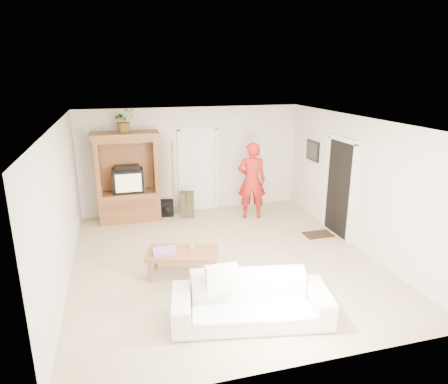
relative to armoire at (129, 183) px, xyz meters
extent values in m
plane|color=tan|center=(1.58, -2.66, -0.91)|extent=(6.00, 6.00, 0.00)
plane|color=white|center=(1.58, -2.66, 1.69)|extent=(6.00, 6.00, 0.00)
plane|color=silver|center=(1.58, 0.34, 0.39)|extent=(5.50, 0.00, 5.50)
plane|color=silver|center=(1.58, -5.66, 0.39)|extent=(5.50, 0.00, 5.50)
plane|color=silver|center=(-1.17, -2.66, 0.39)|extent=(0.00, 6.00, 6.00)
plane|color=silver|center=(4.33, -2.66, 0.39)|extent=(0.00, 6.00, 6.00)
cube|color=brown|center=(-0.02, -0.01, -0.56)|extent=(1.40, 0.60, 0.70)
cube|color=brown|center=(-0.67, -0.01, 0.39)|extent=(0.10, 0.60, 1.20)
cube|color=brown|center=(0.63, -0.01, 0.39)|extent=(0.10, 0.60, 1.20)
cube|color=brown|center=(-0.02, 0.26, 0.39)|extent=(1.40, 0.06, 1.20)
cube|color=brown|center=(-0.02, -0.01, 1.04)|extent=(1.40, 0.60, 0.10)
cube|color=brown|center=(-0.02, -0.01, 1.14)|extent=(1.52, 0.68, 0.10)
cube|color=brown|center=(0.96, -0.48, 0.39)|extent=(0.16, 0.67, 1.15)
cube|color=black|center=(-0.02, 0.02, 0.07)|extent=(0.70, 0.52, 0.55)
cube|color=tan|center=(-0.02, -0.25, 0.07)|extent=(0.58, 0.02, 0.42)
cube|color=black|center=(-0.02, -0.01, 0.38)|extent=(0.55, 0.35, 0.08)
cube|color=brown|center=(-0.02, -0.30, -0.46)|extent=(1.19, 0.03, 0.25)
cube|color=white|center=(1.73, 0.31, 0.11)|extent=(0.85, 0.05, 2.04)
cube|color=black|center=(4.30, -2.06, 0.11)|extent=(0.05, 0.90, 2.04)
cube|color=black|center=(4.31, -0.76, 0.69)|extent=(0.03, 0.60, 0.48)
cube|color=#382316|center=(3.88, -2.06, -0.90)|extent=(0.60, 0.40, 0.02)
imported|color=#4C7238|center=(-0.02, -0.03, 1.46)|extent=(0.61, 0.58, 0.53)
imported|color=#AA1A16|center=(2.82, -0.63, 0.02)|extent=(0.77, 0.60, 1.85)
imported|color=white|center=(1.44, -4.62, -0.58)|extent=(2.34, 1.25, 0.65)
cube|color=brown|center=(0.73, -3.05, -0.49)|extent=(1.34, 0.98, 0.07)
cube|color=brown|center=(0.15, -3.14, -0.72)|extent=(0.08, 0.08, 0.38)
cube|color=brown|center=(0.30, -2.66, -0.72)|extent=(0.08, 0.08, 0.38)
cube|color=brown|center=(1.16, -3.44, -0.72)|extent=(0.08, 0.08, 0.38)
cube|color=brown|center=(1.31, -2.96, -0.72)|extent=(0.08, 0.08, 0.38)
cube|color=#F050A7|center=(0.42, -3.05, -0.42)|extent=(0.39, 0.30, 0.08)
cylinder|color=tan|center=(0.89, -3.00, -0.41)|extent=(0.08, 0.08, 0.10)
camera|label=1|loc=(-0.23, -9.29, 2.52)|focal=32.00mm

